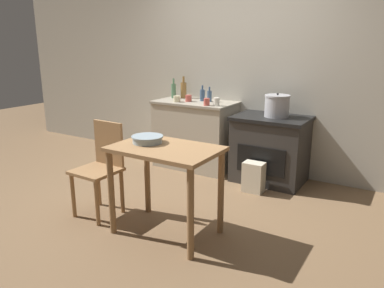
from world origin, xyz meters
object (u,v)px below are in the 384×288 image
bottle_left (174,90)px  bottle_mid_left (184,90)px  stove (270,149)px  cup_right (216,102)px  chair (101,165)px  bottle_center_left (209,96)px  cup_center_right (189,98)px  mixing_bowl_large (147,139)px  cup_mid_right (177,99)px  bottle_far_left (202,95)px  stock_pot (277,106)px  flour_sack (254,177)px  work_table (166,164)px  cup_center (207,102)px

bottle_left → bottle_mid_left: (0.11, 0.08, 0.01)m
stove → cup_right: cup_right is taller
chair → bottle_center_left: bearing=84.9°
bottle_mid_left → cup_center_right: size_ratio=3.52×
mixing_bowl_large → cup_mid_right: size_ratio=3.08×
bottle_far_left → cup_mid_right: 0.35m
cup_center_right → stove: bearing=2.7°
stock_pot → stove: bearing=-167.6°
bottle_mid_left → bottle_center_left: size_ratio=1.53×
bottle_mid_left → flour_sack: bearing=-24.8°
flour_sack → bottle_far_left: 1.37m
stove → bottle_far_left: bottle_far_left is taller
flour_sack → stock_pot: bearing=80.5°
cup_mid_right → bottle_mid_left: bearing=108.9°
flour_sack → cup_center_right: cup_center_right is taller
cup_center_right → flour_sack: bearing=-18.9°
work_table → chair: 0.80m
work_table → chair: size_ratio=1.00×
bottle_center_left → cup_mid_right: bearing=-146.4°
bottle_mid_left → cup_mid_right: bottle_mid_left is taller
chair → mixing_bowl_large: size_ratio=3.25×
bottle_far_left → cup_right: bottle_far_left is taller
bottle_left → bottle_center_left: bottle_left is taller
stock_pot → bottle_left: bearing=176.3°
flour_sack → bottle_mid_left: size_ratio=1.16×
stove → mixing_bowl_large: size_ratio=3.11×
stove → cup_center_right: size_ratio=10.25×
mixing_bowl_large → cup_right: size_ratio=2.87×
stove → cup_mid_right: 1.37m
bottle_left → bottle_center_left: bearing=-2.8°
bottle_left → cup_right: bottle_left is taller
mixing_bowl_large → cup_mid_right: bearing=115.0°
mixing_bowl_large → cup_right: 1.54m
flour_sack → cup_mid_right: 1.47m
bottle_left → cup_mid_right: bottle_left is taller
bottle_left → bottle_mid_left: 0.14m
cup_center_right → work_table: bearing=-64.0°
bottle_far_left → stove: bearing=-4.9°
flour_sack → cup_mid_right: bearing=167.3°
flour_sack → work_table: bearing=-102.7°
cup_mid_right → cup_right: 0.59m
bottle_mid_left → cup_mid_right: size_ratio=3.28×
bottle_center_left → cup_center: bottle_center_left is taller
stock_pot → cup_right: 0.73m
stock_pot → cup_center_right: (-1.18, -0.06, 0.01)m
bottle_far_left → cup_center_right: bearing=-132.9°
cup_center_right → bottle_mid_left: bearing=134.0°
chair → bottle_left: size_ratio=3.35×
stove → cup_right: 0.87m
bottle_mid_left → cup_right: size_ratio=3.06×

